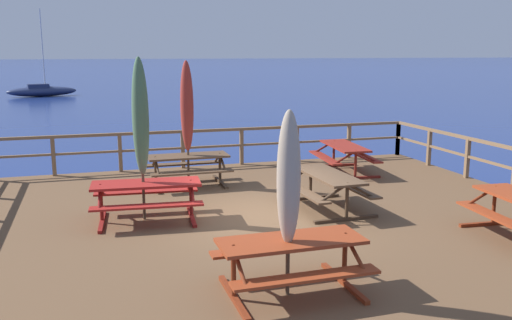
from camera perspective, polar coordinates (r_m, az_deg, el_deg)
ground_plane at (r=11.46m, az=1.16°, el=-9.25°), size 600.00×600.00×0.00m
wooden_deck at (r=11.34m, az=1.17°, el=-7.52°), size 12.45×10.54×0.73m
railing_waterside_far at (r=15.89m, az=-4.53°, el=2.00°), size 12.25×0.10×1.09m
picnic_table_back_right at (r=13.68m, az=-7.04°, el=-0.34°), size 1.98×1.41×0.78m
picnic_table_mid_right at (r=10.99m, az=-11.29°, el=-3.32°), size 2.21×1.58×0.78m
picnic_table_back_left at (r=7.64m, az=3.65°, el=-9.65°), size 2.01×1.42×0.78m
picnic_table_mid_centre at (r=11.62m, az=7.45°, el=-2.40°), size 1.48×2.11×0.78m
picnic_table_front_left at (r=15.23m, az=9.14°, el=0.79°), size 1.57×2.12×0.78m
patio_umbrella_tall_back_right at (r=13.49m, az=-7.18°, el=5.48°), size 0.32×0.32×3.07m
patio_umbrella_tall_back_left at (r=10.79m, az=-11.89°, el=4.30°), size 0.32×0.32×3.19m
patio_umbrella_tall_mid_left at (r=7.26m, az=3.41°, el=-2.02°), size 0.32×0.32×2.55m
sailboat_distant at (r=53.68m, az=-21.33°, el=6.71°), size 6.21×2.81×7.72m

